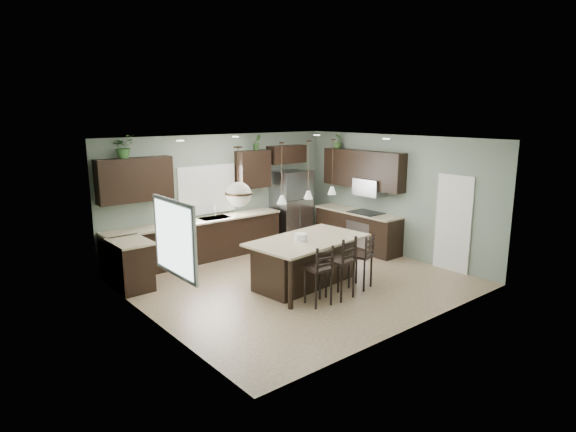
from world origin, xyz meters
The scene contains 33 objects.
ground centered at (0.00, 0.00, 0.00)m, with size 6.00×6.00×0.00m, color #9E8466.
pantry_door centered at (2.98, -1.55, 1.02)m, with size 0.04×0.82×2.04m, color white.
window_back centered at (-0.40, 2.73, 1.55)m, with size 1.35×0.02×1.00m, color white.
window_left centered at (-2.98, -0.80, 1.55)m, with size 0.02×1.10×1.00m, color white.
left_return_cabs centered at (-2.70, 1.70, 0.45)m, with size 0.60×0.90×0.90m, color black.
left_return_countertop centered at (-2.68, 1.70, 0.92)m, with size 0.66×0.96×0.04m, color beige.
back_lower_cabs centered at (-0.85, 2.45, 0.45)m, with size 4.20×0.60×0.90m, color black.
back_countertop centered at (-0.85, 2.43, 0.92)m, with size 4.20×0.66×0.04m, color beige.
sink_inset centered at (-0.40, 2.43, 0.94)m, with size 0.70×0.45×0.01m, color gray.
faucet centered at (-0.40, 2.40, 1.08)m, with size 0.02×0.02×0.28m, color silver.
back_upper_left centered at (-2.15, 2.58, 1.95)m, with size 1.55×0.34×0.90m, color black.
back_upper_right centered at (0.80, 2.58, 1.95)m, with size 0.85×0.34×0.90m, color black.
fridge_header centered at (1.85, 2.58, 2.25)m, with size 1.05×0.34×0.45m, color black.
right_lower_cabs centered at (2.70, 0.87, 0.45)m, with size 0.60×2.35×0.90m, color black.
right_countertop centered at (2.68, 0.87, 0.92)m, with size 0.66×2.35×0.04m, color beige.
cooktop centered at (2.68, 0.60, 0.94)m, with size 0.58×0.75×0.02m, color black.
wall_oven_front centered at (2.40, 0.60, 0.45)m, with size 0.01×0.72×0.60m, color gray.
right_upper_cabs centered at (2.83, 0.87, 1.95)m, with size 0.34×2.35×0.90m, color black.
microwave centered at (2.78, 0.60, 1.55)m, with size 0.40×0.75×0.40m, color gray.
refrigerator centered at (1.85, 2.41, 0.93)m, with size 0.90×0.74×1.85m, color #96969E.
kitchen_island centered at (0.04, -0.28, 0.46)m, with size 2.31×1.31×0.92m, color black.
serving_dish centered at (-0.16, -0.30, 0.99)m, with size 0.24×0.24×0.14m, color silver.
bar_stool_left centered at (-0.48, -1.13, 0.55)m, with size 0.40×0.40×1.09m, color black.
bar_stool_center centered at (0.03, -1.15, 0.58)m, with size 0.43×0.43×1.16m, color black.
bar_stool_right centered at (0.70, -1.04, 0.53)m, with size 0.39×0.39×1.06m, color black.
pendant_left centered at (-0.66, -0.36, 2.25)m, with size 0.17×0.17×1.10m, color white, non-canonical shape.
pendant_center centered at (0.04, -0.28, 2.25)m, with size 0.17×0.17×1.10m, color white, non-canonical shape.
pendant_right centered at (0.73, -0.20, 2.25)m, with size 0.17×0.17×1.10m, color silver, non-canonical shape.
chandelier centered at (-1.84, -0.76, 2.33)m, with size 0.43×0.43×0.95m, color #F9EBCB, non-canonical shape.
plant_back_left centered at (-2.35, 2.55, 2.63)m, with size 0.42×0.36×0.47m, color #2A5324.
plant_back_right centered at (0.90, 2.55, 2.59)m, with size 0.21×0.17×0.38m, color #2A4E22.
plant_right_wall centered at (2.80, 1.71, 2.58)m, with size 0.20×0.20×0.36m, color #345927.
room_shell centered at (0.00, 0.00, 1.70)m, with size 6.00×6.00×6.00m.
Camera 1 is at (-5.91, -6.92, 3.30)m, focal length 30.00 mm.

